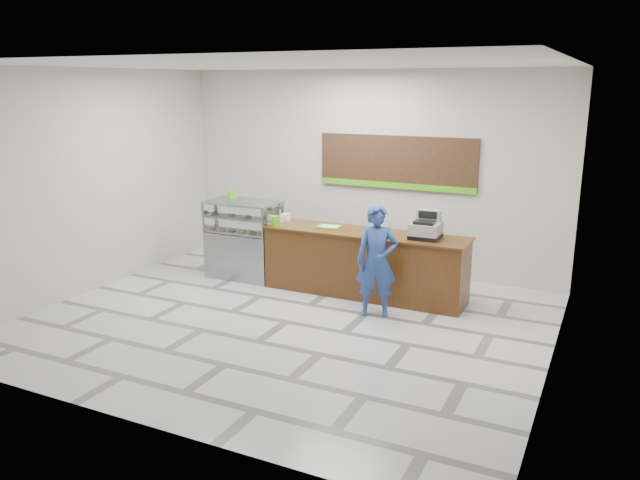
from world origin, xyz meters
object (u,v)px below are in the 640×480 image
at_px(cash_register, 426,228).
at_px(serving_tray, 329,227).
at_px(customer, 377,261).
at_px(display_case, 244,239).
at_px(sales_counter, 364,264).

distance_m(cash_register, serving_tray, 1.60).
xyz_separation_m(serving_tray, customer, (1.11, -0.76, -0.23)).
bearing_deg(serving_tray, cash_register, -5.17).
relative_size(display_case, customer, 0.82).
relative_size(serving_tray, customer, 0.25).
bearing_deg(customer, serving_tray, 125.41).
distance_m(sales_counter, display_case, 2.23).
bearing_deg(sales_counter, display_case, -179.99).
xyz_separation_m(display_case, serving_tray, (1.59, 0.03, 0.37)).
height_order(sales_counter, cash_register, cash_register).
bearing_deg(customer, display_case, 144.67).
bearing_deg(display_case, sales_counter, 0.01).
height_order(display_case, serving_tray, display_case).
bearing_deg(serving_tray, sales_counter, -7.32).
bearing_deg(customer, sales_counter, 103.12).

